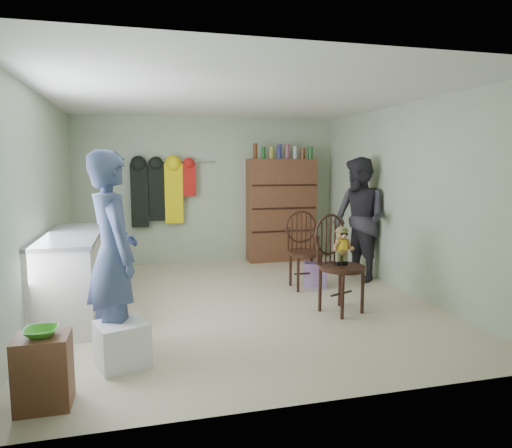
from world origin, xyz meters
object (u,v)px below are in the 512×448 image
object	(u,v)px
chair_front	(339,256)
chair_far	(304,247)
dresser	(281,209)
counter	(72,274)

from	to	relation	value
chair_front	chair_far	world-z (taller)	chair_front
chair_far	dresser	world-z (taller)	dresser
counter	chair_front	distance (m)	3.04
chair_front	chair_far	size ratio (longest dim) A/B	1.06
chair_front	chair_far	bearing A→B (deg)	68.40
counter	dresser	size ratio (longest dim) A/B	0.90
chair_front	chair_far	distance (m)	1.09
counter	chair_front	size ratio (longest dim) A/B	1.64
counter	chair_far	xyz separation A→B (m)	(2.95, 0.47, 0.10)
chair_front	dresser	xyz separation A→B (m)	(0.22, 2.92, 0.26)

